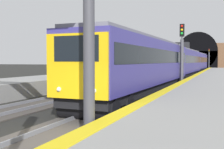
% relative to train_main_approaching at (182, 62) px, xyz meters
% --- Properties ---
extents(ground_plane, '(320.00, 320.00, 0.00)m').
position_rel_train_main_approaching_xyz_m(ground_plane, '(-31.28, -0.00, -2.30)').
color(ground_plane, black).
extents(platform_right, '(112.00, 4.72, 1.09)m').
position_rel_train_main_approaching_xyz_m(platform_right, '(-31.28, -4.61, -1.76)').
color(platform_right, gray).
rests_on(platform_right, ground_plane).
extents(platform_right_edge_strip, '(112.00, 0.50, 0.01)m').
position_rel_train_main_approaching_xyz_m(platform_right_edge_strip, '(-31.28, -2.50, -1.21)').
color(platform_right_edge_strip, yellow).
rests_on(platform_right_edge_strip, platform_right).
extents(track_main_line, '(160.00, 3.09, 0.21)m').
position_rel_train_main_approaching_xyz_m(track_main_line, '(-31.28, -0.00, -2.26)').
color(track_main_line, '#4C4742').
rests_on(track_main_line, ground_plane).
extents(train_main_approaching, '(57.88, 3.26, 4.93)m').
position_rel_train_main_approaching_xyz_m(train_main_approaching, '(0.00, 0.00, 0.00)').
color(train_main_approaching, navy).
rests_on(train_main_approaching, ground_plane).
extents(train_adjacent_platform, '(62.94, 2.99, 4.13)m').
position_rel_train_main_approaching_xyz_m(train_adjacent_platform, '(11.22, 4.82, 0.06)').
color(train_adjacent_platform, navy).
rests_on(train_adjacent_platform, ground_plane).
extents(railway_signal_mid, '(0.39, 0.38, 5.61)m').
position_rel_train_main_approaching_xyz_m(railway_signal_mid, '(-13.87, -1.77, 1.07)').
color(railway_signal_mid, '#4C4C54').
rests_on(railway_signal_mid, ground_plane).
extents(railway_signal_far, '(0.39, 0.38, 5.36)m').
position_rel_train_main_approaching_xyz_m(railway_signal_far, '(33.67, -1.77, 0.83)').
color(railway_signal_far, '#4C4C54').
rests_on(railway_signal_far, ground_plane).
extents(tunnel_portal, '(2.80, 20.77, 11.63)m').
position_rel_train_main_approaching_xyz_m(tunnel_portal, '(53.90, 2.41, 1.62)').
color(tunnel_portal, brown).
rests_on(tunnel_portal, ground_plane).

